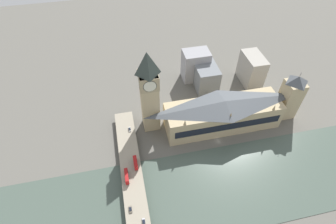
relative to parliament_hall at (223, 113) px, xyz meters
The scene contains 14 objects.
ground_plane 23.20m from the parliament_hall, 154.24° to the left, with size 600.00×600.00×0.00m, color #605E56.
river_water 57.71m from the parliament_hall, behind, with size 65.69×360.00×0.30m, color #47564C.
parliament_hall is the anchor object (origin of this frame).
clock_tower 65.13m from the parliament_hall, 78.11° to the left, with size 14.80×14.80×74.35m.
victoria_tower 59.49m from the parliament_hall, 89.94° to the right, with size 14.36×14.36×47.16m.
road_bridge 98.57m from the parliament_hall, 124.38° to the left, with size 163.37×15.20×5.98m.
double_decker_bus_mid 82.26m from the parliament_hall, 110.14° to the left, with size 10.37×2.63×4.80m.
double_decker_bus_rear 92.84m from the parliament_hall, 114.08° to the left, with size 11.07×2.53×4.69m.
car_northbound_lead 104.81m from the parliament_hall, 125.81° to the left, with size 4.59×1.81×1.45m.
car_northbound_mid 105.40m from the parliament_hall, 132.46° to the left, with size 4.70×1.80×1.36m.
car_northbound_tail 78.18m from the parliament_hall, 85.66° to the left, with size 4.74×1.86×1.42m.
city_block_west 54.10m from the parliament_hall, ahead, with size 32.36×20.61×23.46m.
city_block_center 66.59m from the parliament_hall, ahead, with size 18.18×25.42×31.14m.
city_block_east 69.43m from the parliament_hall, 44.18° to the right, with size 29.11×16.84×29.55m.
Camera 1 is at (-118.27, 67.96, 173.31)m, focal length 28.00 mm.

